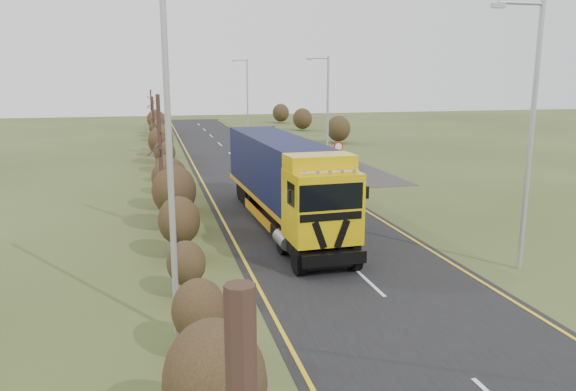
{
  "coord_description": "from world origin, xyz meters",
  "views": [
    {
      "loc": [
        -6.93,
        -20.81,
        6.81
      ],
      "look_at": [
        -1.27,
        2.05,
        1.78
      ],
      "focal_mm": 35.0,
      "sensor_mm": 36.0,
      "label": 1
    }
  ],
  "objects_px": {
    "car_blue_sedan": "(323,158)",
    "speed_sign": "(338,152)",
    "lorry": "(283,176)",
    "car_red_hatchback": "(335,158)",
    "streetlight_near": "(529,127)"
  },
  "relations": [
    {
      "from": "car_red_hatchback",
      "to": "speed_sign",
      "type": "height_order",
      "value": "speed_sign"
    },
    {
      "from": "lorry",
      "to": "car_red_hatchback",
      "type": "distance_m",
      "value": 17.44
    },
    {
      "from": "car_blue_sedan",
      "to": "lorry",
      "type": "bearing_deg",
      "value": 59.51
    },
    {
      "from": "car_red_hatchback",
      "to": "car_blue_sedan",
      "type": "bearing_deg",
      "value": -44.13
    },
    {
      "from": "lorry",
      "to": "car_red_hatchback",
      "type": "relative_size",
      "value": 3.63
    },
    {
      "from": "car_red_hatchback",
      "to": "streetlight_near",
      "type": "relative_size",
      "value": 0.44
    },
    {
      "from": "lorry",
      "to": "streetlight_near",
      "type": "relative_size",
      "value": 1.59
    },
    {
      "from": "car_red_hatchback",
      "to": "speed_sign",
      "type": "relative_size",
      "value": 1.69
    },
    {
      "from": "car_blue_sedan",
      "to": "speed_sign",
      "type": "bearing_deg",
      "value": 77.26
    },
    {
      "from": "lorry",
      "to": "speed_sign",
      "type": "distance_m",
      "value": 13.45
    },
    {
      "from": "lorry",
      "to": "speed_sign",
      "type": "height_order",
      "value": "lorry"
    },
    {
      "from": "lorry",
      "to": "streetlight_near",
      "type": "distance_m",
      "value": 10.77
    },
    {
      "from": "lorry",
      "to": "car_red_hatchback",
      "type": "xyz_separation_m",
      "value": [
        7.74,
        15.54,
        -1.62
      ]
    },
    {
      "from": "streetlight_near",
      "to": "speed_sign",
      "type": "relative_size",
      "value": 3.87
    },
    {
      "from": "car_red_hatchback",
      "to": "streetlight_near",
      "type": "height_order",
      "value": "streetlight_near"
    }
  ]
}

